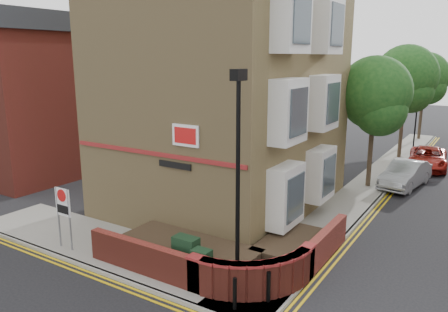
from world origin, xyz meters
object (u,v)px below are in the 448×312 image
utility_cabinet_large (186,255)px  zone_sign (63,207)px  lamppost (238,184)px  silver_car_near (405,174)px

utility_cabinet_large → zone_sign: size_ratio=0.55×
utility_cabinet_large → zone_sign: (-4.70, -0.80, 0.92)m
lamppost → zone_sign: size_ratio=2.86×
zone_sign → silver_car_near: zone_sign is taller
zone_sign → silver_car_near: (8.60, 14.67, -0.95)m
lamppost → zone_sign: 6.85m
lamppost → utility_cabinet_large: size_ratio=5.25×
lamppost → utility_cabinet_large: (-1.90, 0.10, -2.62)m
silver_car_near → utility_cabinet_large: bearing=-96.8°
utility_cabinet_large → silver_car_near: silver_car_near is taller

